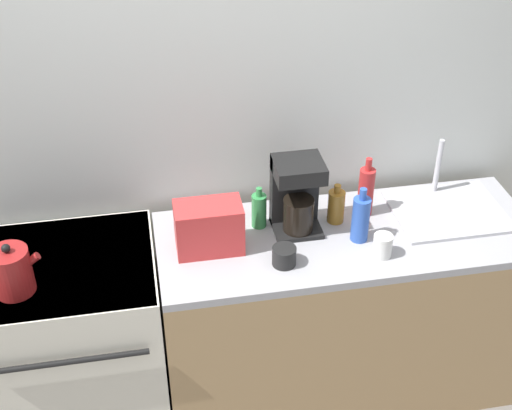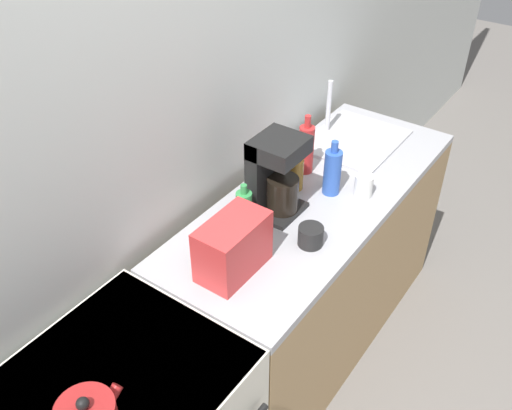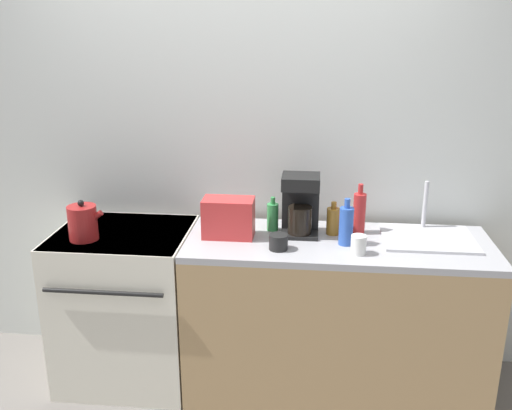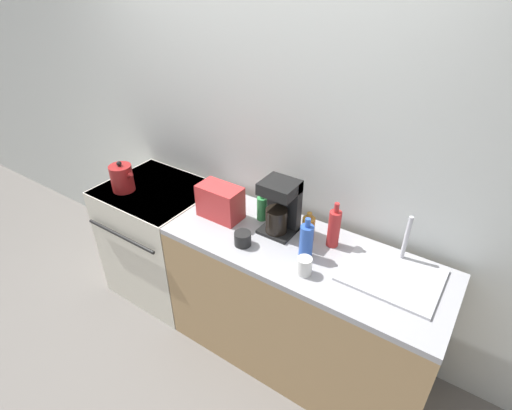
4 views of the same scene
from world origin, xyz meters
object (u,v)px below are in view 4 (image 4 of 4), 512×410
object	(u,v)px
cup_black	(243,239)
cup_white	(304,266)
bottle_red	(334,228)
bottle_green	(262,208)
bottle_blue	(306,241)
kettle	(122,178)
bottle_amber	(308,228)
toaster	(220,202)
coffee_maker	(281,206)
stove	(162,239)

from	to	relation	value
cup_black	cup_white	size ratio (longest dim) A/B	0.99
bottle_red	bottle_green	size ratio (longest dim) A/B	1.46
bottle_blue	kettle	bearing A→B (deg)	-176.99
kettle	cup_white	bearing A→B (deg)	-1.98
bottle_amber	toaster	bearing A→B (deg)	-170.43
bottle_amber	coffee_maker	bearing A→B (deg)	-176.36
cup_black	cup_white	world-z (taller)	cup_white
toaster	bottle_blue	world-z (taller)	bottle_blue
cup_black	bottle_green	bearing A→B (deg)	100.44
toaster	bottle_blue	size ratio (longest dim) A/B	1.09
cup_black	toaster	bearing A→B (deg)	151.09
toaster	bottle_amber	bearing A→B (deg)	9.57
bottle_amber	bottle_green	bearing A→B (deg)	175.70
kettle	coffee_maker	xyz separation A→B (m)	(1.15, 0.21, 0.08)
toaster	bottle_green	bearing A→B (deg)	27.60
bottle_green	cup_black	xyz separation A→B (m)	(0.05, -0.28, -0.04)
bottle_blue	cup_white	size ratio (longest dim) A/B	2.55
toaster	bottle_blue	xyz separation A→B (m)	(0.63, -0.05, -0.00)
toaster	bottle_amber	distance (m)	0.57
cup_black	cup_white	distance (m)	0.41
bottle_green	bottle_red	bearing A→B (deg)	0.83
coffee_maker	bottle_green	distance (m)	0.18
bottle_blue	cup_black	world-z (taller)	bottle_blue
stove	toaster	xyz separation A→B (m)	(0.60, -0.00, 0.55)
bottle_blue	cup_white	xyz separation A→B (m)	(0.06, -0.12, -0.06)
kettle	coffee_maker	distance (m)	1.17
bottle_green	bottle_blue	xyz separation A→B (m)	(0.40, -0.17, 0.02)
coffee_maker	cup_black	distance (m)	0.29
bottle_blue	bottle_red	bearing A→B (deg)	66.07
bottle_amber	cup_white	world-z (taller)	bottle_amber
bottle_red	bottle_blue	world-z (taller)	bottle_red
kettle	coffee_maker	bearing A→B (deg)	10.21
toaster	bottle_green	xyz separation A→B (m)	(0.23, 0.12, -0.03)
stove	cup_black	distance (m)	1.02
toaster	bottle_red	world-z (taller)	bottle_red
bottle_red	bottle_green	world-z (taller)	bottle_red
bottle_amber	bottle_red	xyz separation A→B (m)	(0.14, 0.03, 0.04)
toaster	coffee_maker	world-z (taller)	coffee_maker
stove	kettle	distance (m)	0.58
stove	bottle_amber	xyz separation A→B (m)	(1.17, 0.09, 0.52)
bottle_amber	cup_white	size ratio (longest dim) A/B	1.87
bottle_blue	cup_black	bearing A→B (deg)	-163.10
coffee_maker	bottle_red	xyz separation A→B (m)	(0.32, 0.04, -0.06)
bottle_amber	cup_white	distance (m)	0.30
coffee_maker	bottle_red	world-z (taller)	coffee_maker
coffee_maker	kettle	bearing A→B (deg)	-169.79
bottle_red	coffee_maker	bearing A→B (deg)	-172.29
toaster	bottle_red	size ratio (longest dim) A/B	0.98
coffee_maker	cup_white	bearing A→B (deg)	-40.40
coffee_maker	cup_black	size ratio (longest dim) A/B	3.46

